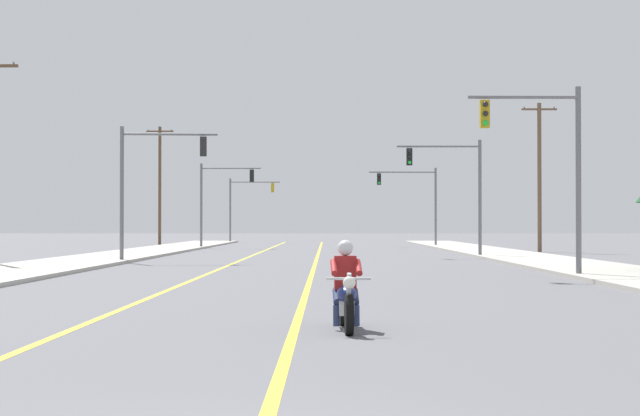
# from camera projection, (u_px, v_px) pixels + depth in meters

# --- Properties ---
(lane_stripe_center) EXTENTS (0.16, 100.00, 0.01)m
(lane_stripe_center) POSITION_uv_depth(u_px,v_px,m) (317.00, 259.00, 51.82)
(lane_stripe_center) COLOR yellow
(lane_stripe_center) RESTS_ON ground
(lane_stripe_left) EXTENTS (0.16, 100.00, 0.01)m
(lane_stripe_left) POSITION_uv_depth(u_px,v_px,m) (245.00, 259.00, 51.84)
(lane_stripe_left) COLOR yellow
(lane_stripe_left) RESTS_ON ground
(sidewalk_kerb_right) EXTENTS (4.40, 110.00, 0.14)m
(sidewalk_kerb_right) POSITION_uv_depth(u_px,v_px,m) (544.00, 261.00, 46.74)
(sidewalk_kerb_right) COLOR #ADA89E
(sidewalk_kerb_right) RESTS_ON ground
(sidewalk_kerb_left) EXTENTS (4.40, 110.00, 0.14)m
(sidewalk_kerb_left) POSITION_uv_depth(u_px,v_px,m) (86.00, 261.00, 46.89)
(sidewalk_kerb_left) COLOR #ADA89E
(sidewalk_kerb_left) RESTS_ON ground
(motorcycle_with_rider) EXTENTS (0.70, 2.19, 1.46)m
(motorcycle_with_rider) POSITION_uv_depth(u_px,v_px,m) (346.00, 294.00, 16.69)
(motorcycle_with_rider) COLOR black
(motorcycle_with_rider) RESTS_ON ground
(traffic_signal_near_right) EXTENTS (3.68, 0.43, 6.20)m
(traffic_signal_near_right) POSITION_uv_depth(u_px,v_px,m) (548.00, 154.00, 33.24)
(traffic_signal_near_right) COLOR slate
(traffic_signal_near_right) RESTS_ON ground
(traffic_signal_near_left) EXTENTS (4.42, 0.58, 6.20)m
(traffic_signal_near_left) POSITION_uv_depth(u_px,v_px,m) (149.00, 173.00, 46.79)
(traffic_signal_near_left) COLOR slate
(traffic_signal_near_left) RESTS_ON ground
(traffic_signal_mid_right) EXTENTS (4.48, 0.42, 6.20)m
(traffic_signal_mid_right) POSITION_uv_depth(u_px,v_px,m) (456.00, 180.00, 54.08)
(traffic_signal_mid_right) COLOR slate
(traffic_signal_mid_right) RESTS_ON ground
(traffic_signal_mid_left) EXTENTS (4.45, 0.37, 6.20)m
(traffic_signal_mid_left) POSITION_uv_depth(u_px,v_px,m) (218.00, 193.00, 74.94)
(traffic_signal_mid_left) COLOR slate
(traffic_signal_mid_left) RESTS_ON ground
(traffic_signal_far_right) EXTENTS (5.34, 0.54, 6.20)m
(traffic_signal_far_right) POSITION_uv_depth(u_px,v_px,m) (416.00, 194.00, 80.48)
(traffic_signal_far_right) COLOR slate
(traffic_signal_far_right) RESTS_ON ground
(traffic_signal_far_left) EXTENTS (4.90, 0.46, 6.20)m
(traffic_signal_far_left) POSITION_uv_depth(u_px,v_px,m) (245.00, 200.00, 99.04)
(traffic_signal_far_left) COLOR slate
(traffic_signal_far_left) RESTS_ON ground
(utility_pole_right_far) EXTENTS (2.24, 0.26, 9.44)m
(utility_pole_right_far) POSITION_uv_depth(u_px,v_px,m) (539.00, 174.00, 64.91)
(utility_pole_right_far) COLOR brown
(utility_pole_right_far) RESTS_ON ground
(utility_pole_left_far) EXTENTS (2.36, 0.26, 10.20)m
(utility_pole_left_far) POSITION_uv_depth(u_px,v_px,m) (160.00, 183.00, 88.55)
(utility_pole_left_far) COLOR brown
(utility_pole_left_far) RESTS_ON ground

